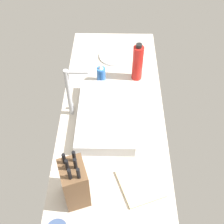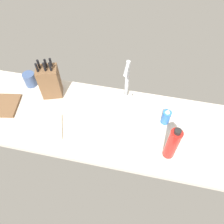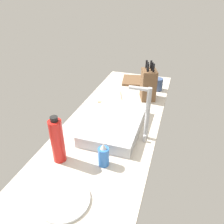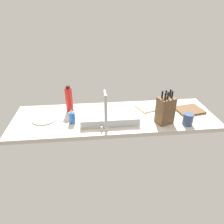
# 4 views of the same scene
# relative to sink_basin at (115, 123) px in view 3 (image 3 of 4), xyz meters

# --- Properties ---
(countertop_slab) EXTENTS (1.76, 0.57, 0.04)m
(countertop_slab) POSITION_rel_sink_basin_xyz_m (-0.05, -0.03, -0.05)
(countertop_slab) COLOR beige
(countertop_slab) RESTS_ON ground
(sink_basin) EXTENTS (0.48, 0.30, 0.06)m
(sink_basin) POSITION_rel_sink_basin_xyz_m (0.00, 0.00, 0.00)
(sink_basin) COLOR #B7BABF
(sink_basin) RESTS_ON countertop_slab
(faucet) EXTENTS (0.06, 0.12, 0.30)m
(faucet) POSITION_rel_sink_basin_xyz_m (0.04, 0.18, 0.14)
(faucet) COLOR #B7BABF
(faucet) RESTS_ON countertop_slab
(knife_block) EXTENTS (0.15, 0.14, 0.28)m
(knife_block) POSITION_rel_sink_basin_xyz_m (-0.45, 0.11, 0.08)
(knife_block) COLOR brown
(knife_block) RESTS_ON countertop_slab
(cutting_board) EXTENTS (0.26, 0.22, 0.02)m
(cutting_board) POSITION_rel_sink_basin_xyz_m (-0.75, -0.06, -0.02)
(cutting_board) COLOR brown
(cutting_board) RESTS_ON countertop_slab
(soap_bottle) EXTENTS (0.05, 0.05, 0.12)m
(soap_bottle) POSITION_rel_sink_basin_xyz_m (0.31, 0.04, 0.02)
(soap_bottle) COLOR blue
(soap_bottle) RESTS_ON countertop_slab
(water_bottle) EXTENTS (0.06, 0.06, 0.25)m
(water_bottle) POSITION_rel_sink_basin_xyz_m (0.34, -0.18, 0.08)
(water_bottle) COLOR red
(water_bottle) RESTS_ON countertop_slab
(dinner_plate) EXTENTS (0.20, 0.20, 0.01)m
(dinner_plate) POSITION_rel_sink_basin_xyz_m (0.55, -0.04, -0.03)
(dinner_plate) COLOR white
(dinner_plate) RESTS_ON countertop_slab
(dish_towel) EXTENTS (0.24, 0.23, 0.01)m
(dish_towel) POSITION_rel_sink_basin_xyz_m (-0.39, -0.17, -0.03)
(dish_towel) COLOR beige
(dish_towel) RESTS_ON countertop_slab
(coffee_mug) EXTENTS (0.08, 0.08, 0.10)m
(coffee_mug) POSITION_rel_sink_basin_xyz_m (-0.63, 0.16, 0.02)
(coffee_mug) COLOR #384C75
(coffee_mug) RESTS_ON countertop_slab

